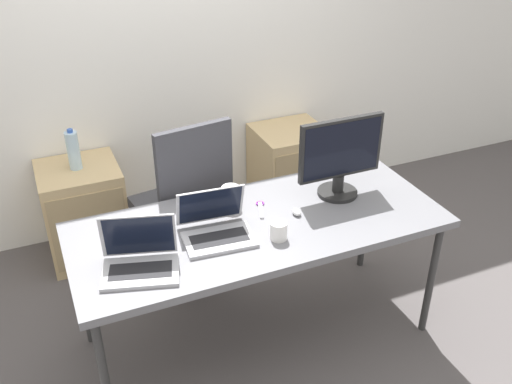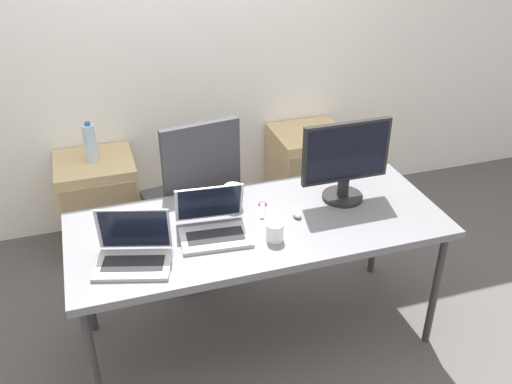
# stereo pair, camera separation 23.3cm
# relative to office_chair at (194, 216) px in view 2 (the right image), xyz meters

# --- Properties ---
(ground_plane) EXTENTS (14.00, 14.00, 0.00)m
(ground_plane) POSITION_rel_office_chair_xyz_m (0.20, -0.66, -0.42)
(ground_plane) COLOR #514C4C
(wall_back) EXTENTS (10.00, 0.05, 2.60)m
(wall_back) POSITION_rel_office_chair_xyz_m (0.20, 0.77, 0.88)
(wall_back) COLOR white
(wall_back) RESTS_ON ground_plane
(desk) EXTENTS (1.85, 0.77, 0.74)m
(desk) POSITION_rel_office_chair_xyz_m (0.20, -0.66, 0.28)
(desk) COLOR slate
(desk) RESTS_ON ground_plane
(office_chair) EXTENTS (0.56, 0.59, 1.10)m
(office_chair) POSITION_rel_office_chair_xyz_m (0.00, 0.00, 0.00)
(office_chair) COLOR #232326
(office_chair) RESTS_ON ground_plane
(cabinet_left) EXTENTS (0.49, 0.48, 0.64)m
(cabinet_left) POSITION_rel_office_chair_xyz_m (-0.53, 0.50, -0.10)
(cabinet_left) COLOR tan
(cabinet_left) RESTS_ON ground_plane
(cabinet_right) EXTENTS (0.49, 0.48, 0.64)m
(cabinet_right) POSITION_rel_office_chair_xyz_m (0.95, 0.50, -0.10)
(cabinet_right) COLOR tan
(cabinet_right) RESTS_ON ground_plane
(water_bottle) EXTENTS (0.08, 0.08, 0.26)m
(water_bottle) POSITION_rel_office_chair_xyz_m (-0.53, 0.50, 0.34)
(water_bottle) COLOR silver
(water_bottle) RESTS_ON cabinet_left
(laptop_left) EXTENTS (0.34, 0.31, 0.22)m
(laptop_left) POSITION_rel_office_chair_xyz_m (-0.03, -0.69, 0.37)
(laptop_left) COLOR #ADADB2
(laptop_left) RESTS_ON desk
(laptop_right) EXTENTS (0.38, 0.32, 0.23)m
(laptop_right) POSITION_rel_office_chair_xyz_m (-0.42, -0.79, 0.37)
(laptop_right) COLOR #ADADB2
(laptop_right) RESTS_ON desk
(monitor) EXTENTS (0.47, 0.21, 0.43)m
(monitor) POSITION_rel_office_chair_xyz_m (0.69, -0.57, 0.55)
(monitor) COLOR black
(monitor) RESTS_ON desk
(mouse) EXTENTS (0.04, 0.06, 0.03)m
(mouse) POSITION_rel_office_chair_xyz_m (0.40, -0.67, 0.34)
(mouse) COLOR silver
(mouse) RESTS_ON desk
(coffee_cup_white) EXTENTS (0.08, 0.08, 0.09)m
(coffee_cup_white) POSITION_rel_office_chair_xyz_m (0.23, -0.82, 0.37)
(coffee_cup_white) COLOR white
(coffee_cup_white) RESTS_ON desk
(coffee_cup_brown) EXTENTS (0.09, 0.09, 0.11)m
(coffee_cup_brown) POSITION_rel_office_chair_xyz_m (0.13, -0.46, 0.38)
(coffee_cup_brown) COLOR brown
(coffee_cup_brown) RESTS_ON desk
(scissors) EXTENTS (0.09, 0.17, 0.01)m
(scissors) POSITION_rel_office_chair_xyz_m (0.26, -0.55, 0.33)
(scissors) COLOR #B2B2B7
(scissors) RESTS_ON desk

